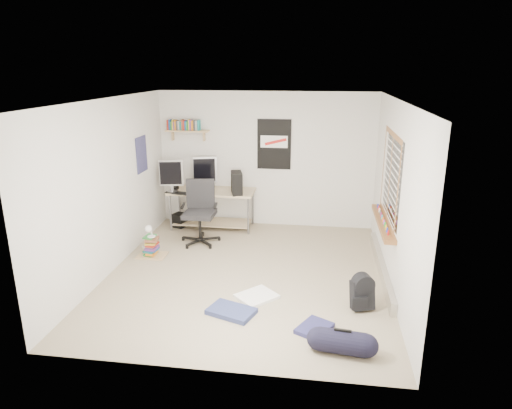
# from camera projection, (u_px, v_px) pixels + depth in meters

# --- Properties ---
(floor) EXTENTS (4.00, 4.50, 0.01)m
(floor) POSITION_uv_depth(u_px,v_px,m) (247.00, 274.00, 6.70)
(floor) COLOR gray
(floor) RESTS_ON ground
(ceiling) EXTENTS (4.00, 4.50, 0.01)m
(ceiling) POSITION_uv_depth(u_px,v_px,m) (246.00, 99.00, 5.97)
(ceiling) COLOR white
(ceiling) RESTS_ON ground
(back_wall) EXTENTS (4.00, 0.01, 2.50)m
(back_wall) POSITION_uv_depth(u_px,v_px,m) (266.00, 160.00, 8.47)
(back_wall) COLOR silver
(back_wall) RESTS_ON ground
(left_wall) EXTENTS (0.01, 4.50, 2.50)m
(left_wall) POSITION_uv_depth(u_px,v_px,m) (110.00, 187.00, 6.60)
(left_wall) COLOR silver
(left_wall) RESTS_ON ground
(right_wall) EXTENTS (0.01, 4.50, 2.50)m
(right_wall) POSITION_uv_depth(u_px,v_px,m) (395.00, 197.00, 6.06)
(right_wall) COLOR silver
(right_wall) RESTS_ON ground
(desk) EXTENTS (1.61, 0.80, 0.72)m
(desk) POSITION_uv_depth(u_px,v_px,m) (212.00, 209.00, 8.54)
(desk) COLOR #C9B28B
(desk) RESTS_ON floor
(monitor_left) EXTENTS (0.44, 0.19, 0.47)m
(monitor_left) POSITION_uv_depth(u_px,v_px,m) (172.00, 180.00, 8.25)
(monitor_left) COLOR #B7B7BC
(monitor_left) RESTS_ON desk
(monitor_right) EXTENTS (0.45, 0.23, 0.49)m
(monitor_right) POSITION_uv_depth(u_px,v_px,m) (205.00, 177.00, 8.46)
(monitor_right) COLOR #AFAEB4
(monitor_right) RESTS_ON desk
(pc_tower) EXTENTS (0.27, 0.42, 0.40)m
(pc_tower) POSITION_uv_depth(u_px,v_px,m) (237.00, 183.00, 8.17)
(pc_tower) COLOR black
(pc_tower) RESTS_ON desk
(keyboard) EXTENTS (0.47, 0.24, 0.02)m
(keyboard) POSITION_uv_depth(u_px,v_px,m) (177.00, 193.00, 8.24)
(keyboard) COLOR black
(keyboard) RESTS_ON desk
(speaker_left) EXTENTS (0.11, 0.11, 0.18)m
(speaker_left) POSITION_uv_depth(u_px,v_px,m) (176.00, 185.00, 8.48)
(speaker_left) COLOR black
(speaker_left) RESTS_ON desk
(speaker_right) EXTENTS (0.11, 0.11, 0.19)m
(speaker_right) POSITION_uv_depth(u_px,v_px,m) (200.00, 189.00, 8.16)
(speaker_right) COLOR black
(speaker_right) RESTS_ON desk
(office_chair) EXTENTS (0.80, 0.80, 1.08)m
(office_chair) POSITION_uv_depth(u_px,v_px,m) (200.00, 216.00, 7.74)
(office_chair) COLOR black
(office_chair) RESTS_ON floor
(wall_shelf) EXTENTS (0.80, 0.22, 0.24)m
(wall_shelf) POSITION_uv_depth(u_px,v_px,m) (187.00, 131.00, 8.40)
(wall_shelf) COLOR tan
(wall_shelf) RESTS_ON back_wall
(poster_back_wall) EXTENTS (0.62, 0.03, 0.92)m
(poster_back_wall) POSITION_uv_depth(u_px,v_px,m) (274.00, 144.00, 8.34)
(poster_back_wall) COLOR black
(poster_back_wall) RESTS_ON back_wall
(poster_left_wall) EXTENTS (0.02, 0.42, 0.60)m
(poster_left_wall) POSITION_uv_depth(u_px,v_px,m) (142.00, 154.00, 7.66)
(poster_left_wall) COLOR navy
(poster_left_wall) RESTS_ON left_wall
(window) EXTENTS (0.10, 1.50, 1.26)m
(window) POSITION_uv_depth(u_px,v_px,m) (389.00, 177.00, 6.30)
(window) COLOR brown
(window) RESTS_ON right_wall
(baseboard_heater) EXTENTS (0.08, 2.50, 0.18)m
(baseboard_heater) POSITION_uv_depth(u_px,v_px,m) (382.00, 267.00, 6.69)
(baseboard_heater) COLOR #B7B2A8
(baseboard_heater) RESTS_ON floor
(backpack) EXTENTS (0.33, 0.29, 0.36)m
(backpack) POSITION_uv_depth(u_px,v_px,m) (362.00, 295.00, 5.67)
(backpack) COLOR black
(backpack) RESTS_ON floor
(duffel_bag) EXTENTS (0.29, 0.29, 0.51)m
(duffel_bag) POSITION_uv_depth(u_px,v_px,m) (342.00, 341.00, 4.81)
(duffel_bag) COLOR black
(duffel_bag) RESTS_ON floor
(tshirt) EXTENTS (0.63, 0.63, 0.04)m
(tshirt) POSITION_uv_depth(u_px,v_px,m) (257.00, 296.00, 6.00)
(tshirt) COLOR white
(tshirt) RESTS_ON floor
(jeans_a) EXTENTS (0.65, 0.53, 0.06)m
(jeans_a) POSITION_uv_depth(u_px,v_px,m) (231.00, 311.00, 5.61)
(jeans_a) COLOR navy
(jeans_a) RESTS_ON floor
(jeans_b) EXTENTS (0.48, 0.52, 0.05)m
(jeans_b) POSITION_uv_depth(u_px,v_px,m) (314.00, 328.00, 5.26)
(jeans_b) COLOR #23234F
(jeans_b) RESTS_ON floor
(book_stack) EXTENTS (0.46, 0.39, 0.28)m
(book_stack) POSITION_uv_depth(u_px,v_px,m) (151.00, 247.00, 7.29)
(book_stack) COLOR brown
(book_stack) RESTS_ON floor
(desk_lamp) EXTENTS (0.16, 0.23, 0.21)m
(desk_lamp) POSITION_uv_depth(u_px,v_px,m) (151.00, 234.00, 7.20)
(desk_lamp) COLOR white
(desk_lamp) RESTS_ON book_stack
(subwoofer) EXTENTS (0.29, 0.29, 0.25)m
(subwoofer) POSITION_uv_depth(u_px,v_px,m) (180.00, 220.00, 8.59)
(subwoofer) COLOR black
(subwoofer) RESTS_ON floor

